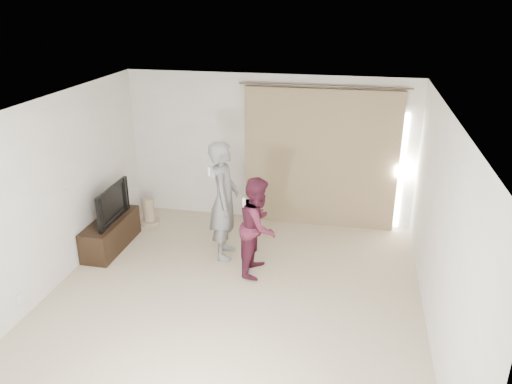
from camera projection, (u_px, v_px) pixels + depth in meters
floor at (231, 302)px, 6.65m from camera, size 5.50×5.50×0.00m
wall_back at (269, 149)px, 8.67m from camera, size 5.00×0.04×2.60m
wall_left at (47, 198)px, 6.64m from camera, size 0.04×5.50×2.60m
ceiling at (227, 110)px, 5.68m from camera, size 5.00×5.50×0.01m
curtain at (321, 159)px, 8.47m from camera, size 2.80×0.11×2.46m
tv_console at (111, 234)px, 7.99m from camera, size 0.44×1.27×0.49m
tv at (107, 203)px, 7.80m from camera, size 0.14×0.99×0.57m
scratching_post at (149, 213)px, 8.85m from camera, size 0.36×0.36×0.48m
person_man at (224, 201)px, 7.51m from camera, size 0.54×0.73×1.85m
person_woman at (258, 226)px, 7.14m from camera, size 0.59×0.74×1.47m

